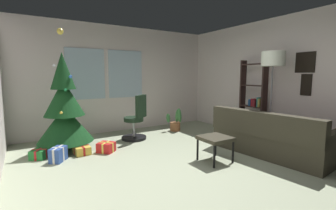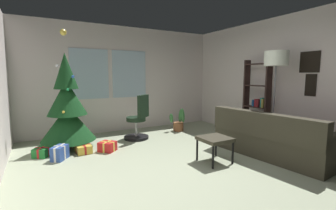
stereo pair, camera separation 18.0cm
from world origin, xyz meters
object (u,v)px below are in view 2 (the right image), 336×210
(gift_box_gold, at_px, (83,149))
(gift_box_green, at_px, (42,152))
(holiday_tree, at_px, (67,109))
(gift_box_red, at_px, (107,146))
(couch, at_px, (282,141))
(potted_plant, at_px, (179,123))
(gift_box_blue, at_px, (60,153))
(office_chair, at_px, (138,122))
(bookshelf, at_px, (257,104))
(footstool, at_px, (215,140))
(floor_lamp, at_px, (276,64))

(gift_box_gold, bearing_deg, gift_box_green, 168.43)
(holiday_tree, xyz_separation_m, gift_box_red, (0.61, -0.58, -0.69))
(couch, relative_size, potted_plant, 3.43)
(gift_box_red, height_order, gift_box_gold, gift_box_red)
(gift_box_green, relative_size, gift_box_blue, 1.03)
(office_chair, distance_m, bookshelf, 2.72)
(couch, height_order, potted_plant, couch)
(footstool, height_order, office_chair, office_chair)
(footstool, relative_size, office_chair, 0.47)
(gift_box_red, bearing_deg, floor_lamp, -26.45)
(gift_box_red, bearing_deg, gift_box_green, 165.79)
(couch, xyz_separation_m, gift_box_gold, (-3.09, 1.95, -0.21))
(gift_box_red, bearing_deg, gift_box_blue, -176.15)
(holiday_tree, xyz_separation_m, gift_box_blue, (-0.23, -0.64, -0.66))
(bookshelf, bearing_deg, holiday_tree, 160.64)
(holiday_tree, xyz_separation_m, gift_box_gold, (0.20, -0.44, -0.71))
(gift_box_gold, distance_m, potted_plant, 2.56)
(gift_box_red, xyz_separation_m, floor_lamp, (2.89, -1.44, 1.58))
(footstool, xyz_separation_m, potted_plant, (0.65, 2.19, -0.15))
(bookshelf, bearing_deg, gift_box_blue, 170.12)
(gift_box_green, height_order, gift_box_blue, gift_box_blue)
(bookshelf, distance_m, floor_lamp, 1.15)
(gift_box_red, xyz_separation_m, gift_box_gold, (-0.42, 0.14, -0.02))
(holiday_tree, bearing_deg, gift_box_red, -43.59)
(couch, height_order, bookshelf, bookshelf)
(holiday_tree, relative_size, floor_lamp, 1.22)
(gift_box_gold, relative_size, floor_lamp, 0.19)
(footstool, height_order, gift_box_gold, footstool)
(holiday_tree, height_order, gift_box_green, holiday_tree)
(gift_box_blue, xyz_separation_m, potted_plant, (2.91, 0.79, 0.10))
(footstool, distance_m, gift_box_blue, 2.66)
(gift_box_green, relative_size, gift_box_gold, 1.00)
(office_chair, height_order, floor_lamp, floor_lamp)
(office_chair, relative_size, bookshelf, 0.56)
(bookshelf, relative_size, floor_lamp, 0.94)
(couch, height_order, holiday_tree, holiday_tree)
(holiday_tree, bearing_deg, bookshelf, -19.36)
(gift_box_gold, bearing_deg, couch, -32.36)
(office_chair, distance_m, floor_lamp, 3.10)
(couch, relative_size, office_chair, 2.09)
(footstool, xyz_separation_m, gift_box_blue, (-2.25, 1.40, -0.25))
(couch, xyz_separation_m, potted_plant, (-0.60, 2.55, -0.06))
(gift_box_green, relative_size, office_chair, 0.36)
(gift_box_blue, xyz_separation_m, office_chair, (1.69, 0.58, 0.27))
(floor_lamp, bearing_deg, gift_box_blue, 159.67)
(gift_box_gold, xyz_separation_m, bookshelf, (3.63, -0.90, 0.72))
(office_chair, xyz_separation_m, bookshelf, (2.36, -1.28, 0.40))
(potted_plant, bearing_deg, footstool, -106.64)
(holiday_tree, relative_size, office_chair, 2.29)
(bookshelf, bearing_deg, footstool, -158.99)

